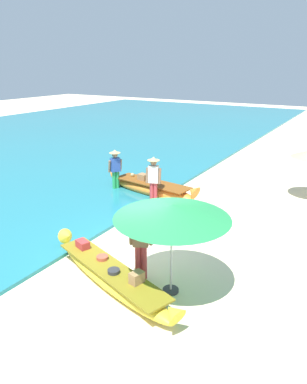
{
  "coord_description": "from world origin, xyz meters",
  "views": [
    {
      "loc": [
        4.72,
        -6.97,
        4.81
      ],
      "look_at": [
        -0.95,
        2.52,
        0.9
      ],
      "focal_mm": 34.03,
      "sensor_mm": 36.0,
      "label": 1
    }
  ],
  "objects_px": {
    "person_tourist_customer": "(141,241)",
    "boat_yellow_foreground": "(111,275)",
    "person_vendor_assistant": "(115,167)",
    "patio_umbrella_large": "(172,212)",
    "person_vendor_hatted": "(153,177)",
    "boat_orange_midground": "(152,188)"
  },
  "relations": [
    {
      "from": "person_tourist_customer",
      "to": "boat_yellow_foreground",
      "type": "bearing_deg",
      "value": -125.96
    },
    {
      "from": "boat_yellow_foreground",
      "to": "person_vendor_assistant",
      "type": "distance_m",
      "value": 6.68
    },
    {
      "from": "person_vendor_assistant",
      "to": "patio_umbrella_large",
      "type": "distance_m",
      "value": 7.2
    },
    {
      "from": "boat_yellow_foreground",
      "to": "person_vendor_assistant",
      "type": "xyz_separation_m",
      "value": [
        -3.85,
        5.42,
        0.71
      ]
    },
    {
      "from": "boat_yellow_foreground",
      "to": "person_vendor_hatted",
      "type": "distance_m",
      "value": 5.36
    },
    {
      "from": "person_vendor_assistant",
      "to": "person_tourist_customer",
      "type": "bearing_deg",
      "value": -48.33
    },
    {
      "from": "person_vendor_hatted",
      "to": "person_vendor_assistant",
      "type": "height_order",
      "value": "person_vendor_hatted"
    },
    {
      "from": "patio_umbrella_large",
      "to": "person_vendor_assistant",
      "type": "bearing_deg",
      "value": 136.19
    },
    {
      "from": "person_tourist_customer",
      "to": "patio_umbrella_large",
      "type": "height_order",
      "value": "patio_umbrella_large"
    },
    {
      "from": "boat_yellow_foreground",
      "to": "person_vendor_hatted",
      "type": "xyz_separation_m",
      "value": [
        -1.83,
        4.98,
        0.75
      ]
    },
    {
      "from": "boat_yellow_foreground",
      "to": "patio_umbrella_large",
      "type": "relative_size",
      "value": 1.79
    },
    {
      "from": "person_tourist_customer",
      "to": "patio_umbrella_large",
      "type": "xyz_separation_m",
      "value": [
        0.86,
        -0.12,
        0.95
      ]
    },
    {
      "from": "boat_orange_midground",
      "to": "person_vendor_hatted",
      "type": "relative_size",
      "value": 2.37
    },
    {
      "from": "boat_orange_midground",
      "to": "patio_umbrella_large",
      "type": "height_order",
      "value": "patio_umbrella_large"
    },
    {
      "from": "boat_orange_midground",
      "to": "person_tourist_customer",
      "type": "relative_size",
      "value": 2.39
    },
    {
      "from": "boat_yellow_foreground",
      "to": "person_vendor_assistant",
      "type": "relative_size",
      "value": 2.65
    },
    {
      "from": "boat_yellow_foreground",
      "to": "boat_orange_midground",
      "type": "relative_size",
      "value": 1.07
    },
    {
      "from": "boat_yellow_foreground",
      "to": "person_vendor_assistant",
      "type": "height_order",
      "value": "person_vendor_assistant"
    },
    {
      "from": "boat_orange_midground",
      "to": "person_vendor_hatted",
      "type": "distance_m",
      "value": 1.09
    },
    {
      "from": "person_tourist_customer",
      "to": "patio_umbrella_large",
      "type": "distance_m",
      "value": 1.29
    },
    {
      "from": "person_vendor_hatted",
      "to": "person_vendor_assistant",
      "type": "distance_m",
      "value": 2.06
    },
    {
      "from": "boat_orange_midground",
      "to": "person_vendor_assistant",
      "type": "bearing_deg",
      "value": -170.7
    }
  ]
}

